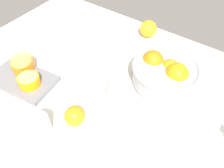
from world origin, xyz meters
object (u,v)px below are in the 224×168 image
(loose_orange_1, at_px, (148,29))
(juice_glass, at_px, (40,127))
(cutting_board, at_px, (23,80))
(orange_half_0, at_px, (23,65))
(fruit_bowl, at_px, (165,73))
(orange_half_2, at_px, (29,80))
(loose_orange_3, at_px, (75,116))
(orange_half_1, at_px, (23,62))

(loose_orange_1, bearing_deg, juice_glass, -92.02)
(cutting_board, bearing_deg, orange_half_0, 128.88)
(fruit_bowl, xyz_separation_m, loose_orange_1, (-0.19, 0.23, -0.01))
(fruit_bowl, xyz_separation_m, orange_half_0, (-0.47, -0.27, -0.01))
(fruit_bowl, relative_size, loose_orange_1, 3.13)
(orange_half_0, xyz_separation_m, orange_half_2, (0.08, -0.04, -0.00))
(juice_glass, bearing_deg, loose_orange_3, 57.65)
(orange_half_1, bearing_deg, loose_orange_3, -11.80)
(juice_glass, distance_m, orange_half_1, 0.32)
(juice_glass, height_order, orange_half_2, juice_glass)
(orange_half_0, xyz_separation_m, loose_orange_3, (0.32, -0.06, -0.01))
(juice_glass, height_order, cutting_board, juice_glass)
(cutting_board, relative_size, orange_half_0, 3.01)
(orange_half_0, bearing_deg, juice_glass, -30.57)
(orange_half_0, relative_size, loose_orange_1, 1.05)
(juice_glass, bearing_deg, orange_half_0, 149.43)
(orange_half_0, height_order, orange_half_1, same)
(juice_glass, height_order, orange_half_0, juice_glass)
(fruit_bowl, height_order, loose_orange_3, fruit_bowl)
(juice_glass, xyz_separation_m, orange_half_1, (-0.27, 0.16, 0.01))
(juice_glass, relative_size, cutting_board, 0.33)
(juice_glass, height_order, loose_orange_3, juice_glass)
(orange_half_0, bearing_deg, loose_orange_3, -10.34)
(cutting_board, xyz_separation_m, orange_half_1, (-0.04, 0.05, 0.03))
(loose_orange_3, bearing_deg, cutting_board, 175.58)
(fruit_bowl, height_order, loose_orange_1, fruit_bowl)
(orange_half_1, bearing_deg, juice_glass, -31.01)
(orange_half_2, bearing_deg, loose_orange_1, 69.67)
(orange_half_0, relative_size, orange_half_1, 0.98)
(orange_half_0, bearing_deg, orange_half_2, -26.25)
(cutting_board, relative_size, orange_half_1, 2.95)
(orange_half_1, distance_m, orange_half_2, 0.11)
(orange_half_2, bearing_deg, fruit_bowl, 38.15)
(juice_glass, bearing_deg, loose_orange_1, 87.98)
(juice_glass, relative_size, orange_half_0, 0.99)
(orange_half_0, relative_size, orange_half_2, 1.04)
(juice_glass, xyz_separation_m, loose_orange_3, (0.06, 0.09, -0.00))
(fruit_bowl, distance_m, orange_half_0, 0.55)
(orange_half_1, height_order, orange_half_2, orange_half_1)
(fruit_bowl, height_order, orange_half_0, fruit_bowl)
(orange_half_2, distance_m, loose_orange_3, 0.24)
(cutting_board, relative_size, orange_half_2, 3.13)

